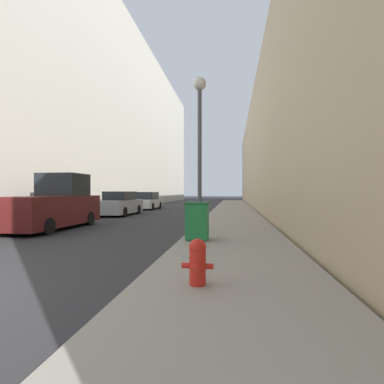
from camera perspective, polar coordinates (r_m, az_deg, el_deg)
name	(u,v)px	position (r m, az deg, el deg)	size (l,w,h in m)	color
sidewalk_right	(234,214)	(20.88, 7.91, -4.16)	(3.33, 60.00, 0.15)	gray
building_left_glass	(79,117)	(33.69, -20.78, 13.15)	(12.00, 60.00, 18.47)	beige
building_right_stone	(319,150)	(30.10, 22.96, 7.41)	(12.00, 60.00, 10.92)	tan
fire_hydrant	(198,261)	(4.86, 1.07, -12.94)	(0.50, 0.39, 0.73)	red
trash_bin	(197,220)	(9.19, 1.02, -5.43)	(0.68, 0.72, 1.15)	#1E7538
lamppost	(200,130)	(12.00, 1.47, 11.80)	(0.52, 0.52, 5.98)	#4C4C51
pickup_truck	(54,206)	(14.46, -24.79, -2.38)	(2.05, 5.28, 2.46)	#561919
parked_sedan_near	(120,204)	(21.23, -13.50, -2.26)	(1.85, 4.77, 1.63)	#A3A8B2
parked_sedan_far	(148,201)	(27.83, -8.47, -1.77)	(1.85, 4.52, 1.58)	silver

